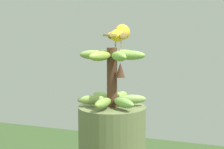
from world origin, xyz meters
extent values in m
cylinder|color=#4C2D1E|center=(0.00, 0.00, 1.50)|extent=(0.04, 0.04, 0.23)
ellipsoid|color=#779E40|center=(-0.08, 0.01, 1.41)|extent=(0.12, 0.05, 0.04)
ellipsoid|color=#759C46|center=(-0.04, -0.06, 1.41)|extent=(0.10, 0.12, 0.04)
ellipsoid|color=olive|center=(0.03, -0.07, 1.41)|extent=(0.08, 0.12, 0.04)
ellipsoid|color=olive|center=(0.08, -0.01, 1.41)|extent=(0.12, 0.05, 0.04)
ellipsoid|color=#71A049|center=(0.04, 0.06, 1.41)|extent=(0.10, 0.12, 0.04)
ellipsoid|color=#77954C|center=(-0.03, 0.07, 1.41)|extent=(0.08, 0.12, 0.04)
ellipsoid|color=olive|center=(-0.05, -0.05, 1.59)|extent=(0.11, 0.10, 0.04)
ellipsoid|color=olive|center=(0.01, -0.07, 1.59)|extent=(0.06, 0.12, 0.04)
ellipsoid|color=olive|center=(0.07, -0.02, 1.59)|extent=(0.12, 0.07, 0.04)
ellipsoid|color=#71A041|center=(0.05, 0.05, 1.59)|extent=(0.11, 0.10, 0.04)
ellipsoid|color=#729C41|center=(-0.01, 0.07, 1.59)|extent=(0.06, 0.12, 0.04)
ellipsoid|color=olive|center=(-0.07, 0.02, 1.59)|extent=(0.12, 0.07, 0.04)
cone|color=#4C2D1E|center=(-0.04, -0.02, 1.53)|extent=(0.04, 0.04, 0.06)
cone|color=#4C2D1E|center=(0.01, 0.04, 1.53)|extent=(0.04, 0.04, 0.06)
cylinder|color=#C68933|center=(-0.04, 0.03, 1.62)|extent=(0.01, 0.00, 0.02)
cylinder|color=#C68933|center=(-0.04, 0.00, 1.62)|extent=(0.01, 0.01, 0.02)
ellipsoid|color=gold|center=(-0.04, 0.01, 1.66)|extent=(0.10, 0.06, 0.05)
ellipsoid|color=olive|center=(-0.03, 0.04, 1.66)|extent=(0.08, 0.01, 0.03)
ellipsoid|color=olive|center=(-0.04, -0.01, 1.66)|extent=(0.08, 0.01, 0.03)
cube|color=olive|center=(0.04, 0.01, 1.66)|extent=(0.07, 0.03, 0.01)
sphere|color=gold|center=(-0.08, 0.01, 1.67)|extent=(0.06, 0.06, 0.06)
sphere|color=black|center=(-0.09, -0.01, 1.68)|extent=(0.01, 0.01, 0.01)
cone|color=orange|center=(-0.13, 0.01, 1.67)|extent=(0.04, 0.02, 0.02)
camera|label=1|loc=(1.33, 0.49, 1.69)|focal=58.92mm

